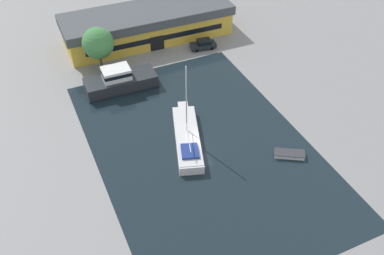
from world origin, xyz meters
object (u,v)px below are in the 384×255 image
at_px(warehouse_building, 148,24).
at_px(quay_tree_near_building, 98,43).
at_px(parked_car, 203,44).
at_px(motor_cruiser, 120,81).
at_px(sailboat_moored, 187,137).
at_px(small_dinghy, 289,154).

bearing_deg(warehouse_building, quay_tree_near_building, -145.50).
relative_size(warehouse_building, quay_tree_near_building, 3.99).
xyz_separation_m(warehouse_building, quay_tree_near_building, (-10.25, -6.84, 2.27)).
bearing_deg(parked_car, motor_cruiser, 116.58).
relative_size(warehouse_building, parked_car, 6.46).
relative_size(quay_tree_near_building, motor_cruiser, 0.68).
bearing_deg(sailboat_moored, quay_tree_near_building, 123.59).
relative_size(parked_car, small_dinghy, 1.14).
height_order(warehouse_building, motor_cruiser, warehouse_building).
distance_m(parked_car, motor_cruiser, 17.00).
xyz_separation_m(quay_tree_near_building, parked_car, (17.41, -0.46, -4.06)).
relative_size(quay_tree_near_building, small_dinghy, 1.84).
height_order(parked_car, sailboat_moored, sailboat_moored).
distance_m(warehouse_building, parked_car, 10.39).
xyz_separation_m(sailboat_moored, motor_cruiser, (-4.32, 14.77, 0.61)).
distance_m(quay_tree_near_building, sailboat_moored, 21.67).
height_order(warehouse_building, parked_car, warehouse_building).
bearing_deg(sailboat_moored, small_dinghy, -17.97).
distance_m(warehouse_building, sailboat_moored, 27.82).
xyz_separation_m(motor_cruiser, small_dinghy, (14.76, -22.45, -1.01)).
xyz_separation_m(parked_car, motor_cruiser, (-16.15, -5.28, 0.48)).
distance_m(warehouse_building, small_dinghy, 35.58).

